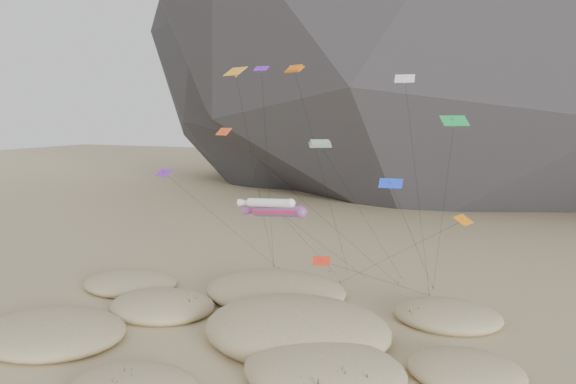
# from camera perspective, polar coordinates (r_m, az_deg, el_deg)

# --- Properties ---
(ground) EXTENTS (500.00, 500.00, 0.00)m
(ground) POSITION_cam_1_polar(r_m,az_deg,el_deg) (50.39, -4.76, -15.87)
(ground) COLOR #CCB789
(ground) RESTS_ON ground
(dunes) EXTENTS (49.11, 35.56, 4.48)m
(dunes) POSITION_cam_1_polar(r_m,az_deg,el_deg) (54.58, -3.57, -13.09)
(dunes) COLOR #CCB789
(dunes) RESTS_ON ground
(dune_grass) EXTENTS (41.94, 29.71, 1.56)m
(dune_grass) POSITION_cam_1_polar(r_m,az_deg,el_deg) (53.09, -2.95, -13.55)
(dune_grass) COLOR black
(dune_grass) RESTS_ON ground
(kite_stakes) EXTENTS (21.13, 4.66, 0.30)m
(kite_stakes) POSITION_cam_1_polar(r_m,az_deg,el_deg) (70.49, 6.06, -8.72)
(kite_stakes) COLOR #3F2D1E
(kite_stakes) RESTS_ON ground
(rainbow_tube_kite) EXTENTS (9.96, 16.83, 11.50)m
(rainbow_tube_kite) POSITION_cam_1_polar(r_m,az_deg,el_deg) (56.72, -1.27, -1.95)
(rainbow_tube_kite) COLOR #FF1A38
(rainbow_tube_kite) RESTS_ON ground
(white_tube_kite) EXTENTS (7.06, 16.41, 12.11)m
(white_tube_kite) POSITION_cam_1_polar(r_m,az_deg,el_deg) (56.71, -2.12, -1.11)
(white_tube_kite) COLOR white
(white_tube_kite) RESTS_ON ground
(orange_parafoil) EXTENTS (4.24, 11.91, 25.52)m
(orange_parafoil) POSITION_cam_1_polar(r_m,az_deg,el_deg) (61.39, 0.74, 12.05)
(orange_parafoil) COLOR #D8610B
(orange_parafoil) RESTS_ON ground
(multi_parafoil) EXTENTS (7.56, 13.83, 17.69)m
(multi_parafoil) POSITION_cam_1_polar(r_m,az_deg,el_deg) (58.61, 3.40, 4.72)
(multi_parafoil) COLOR red
(multi_parafoil) RESTS_ON ground
(delta_kites) EXTENTS (33.01, 21.85, 25.31)m
(delta_kites) POSITION_cam_1_polar(r_m,az_deg,el_deg) (55.57, 4.38, 4.85)
(delta_kites) COLOR #16923F
(delta_kites) RESTS_ON ground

